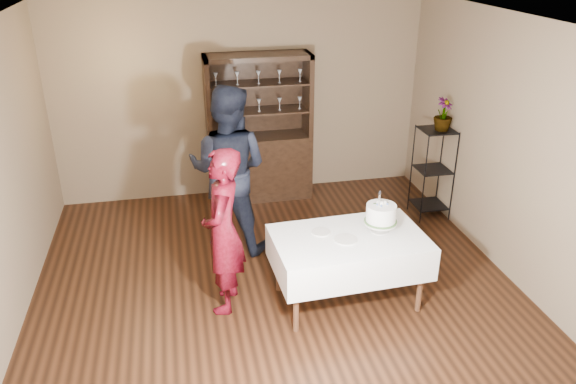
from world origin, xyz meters
name	(u,v)px	position (x,y,z in m)	size (l,w,h in m)	color
floor	(276,285)	(0.00, 0.00, 0.00)	(5.00, 5.00, 0.00)	black
ceiling	(273,22)	(0.00, 0.00, 2.70)	(5.00, 5.00, 0.00)	silver
back_wall	(241,99)	(0.00, 2.50, 1.35)	(5.00, 0.02, 2.70)	#77614C
wall_right	(509,149)	(2.50, 0.00, 1.35)	(0.02, 5.00, 2.70)	#77614C
china_hutch	(259,152)	(0.20, 2.25, 0.66)	(1.40, 0.48, 2.00)	black
plant_etagere	(433,169)	(2.28, 1.20, 0.65)	(0.42, 0.42, 1.20)	black
cake_table	(349,252)	(0.65, -0.41, 0.56)	(1.51, 0.97, 0.73)	white
woman	(223,231)	(-0.55, -0.24, 0.83)	(0.61, 0.40, 1.66)	#3C050C
man	(228,170)	(-0.36, 0.94, 0.98)	(0.95, 0.74, 1.95)	black
cake	(381,215)	(0.98, -0.37, 0.91)	(0.38, 0.38, 0.45)	silver
plate_near	(346,240)	(0.60, -0.47, 0.74)	(0.22, 0.22, 0.01)	silver
plate_far	(321,232)	(0.40, -0.28, 0.74)	(0.19, 0.19, 0.01)	silver
potted_plant	(443,114)	(2.32, 1.16, 1.39)	(0.23, 0.23, 0.41)	#3C612E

